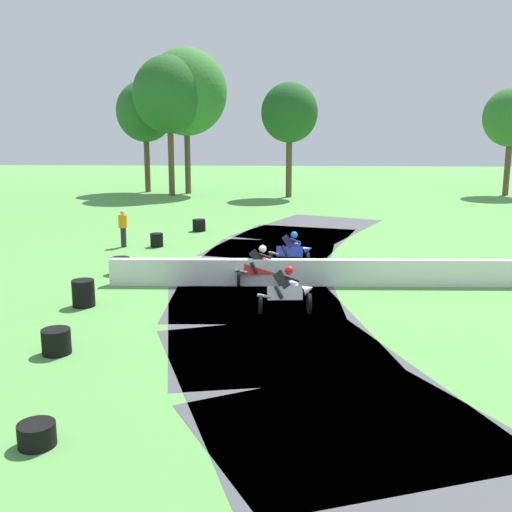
{
  "coord_description": "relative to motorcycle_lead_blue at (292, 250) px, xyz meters",
  "views": [
    {
      "loc": [
        1.03,
        -20.2,
        5.34
      ],
      "look_at": [
        0.0,
        0.51,
        0.9
      ],
      "focal_mm": 43.53,
      "sensor_mm": 36.0,
      "label": 1
    }
  ],
  "objects": [
    {
      "name": "tire_stack_far",
      "position": [
        -6.23,
        -5.56,
        -0.23
      ],
      "size": [
        0.67,
        0.67,
        0.8
      ],
      "color": "black",
      "rests_on": "ground"
    },
    {
      "name": "motorcycle_trailing_white",
      "position": [
        -0.17,
        -5.86,
        0.0
      ],
      "size": [
        1.68,
        0.93,
        1.42
      ],
      "color": "black",
      "rests_on": "ground"
    },
    {
      "name": "traffic_cone",
      "position": [
        4.77,
        -2.16,
        -0.41
      ],
      "size": [
        0.28,
        0.28,
        0.44
      ],
      "primitive_type": "cone",
      "color": "orange",
      "rests_on": "ground"
    },
    {
      "name": "track_marshal",
      "position": [
        -7.38,
        3.46,
        0.19
      ],
      "size": [
        0.34,
        0.24,
        1.63
      ],
      "color": "#232328",
      "rests_on": "ground"
    },
    {
      "name": "motorcycle_lead_blue",
      "position": [
        0.0,
        0.0,
        0.0
      ],
      "size": [
        1.7,
        0.93,
        1.42
      ],
      "color": "black",
      "rests_on": "ground"
    },
    {
      "name": "tree_mid_rise",
      "position": [
        -0.08,
        22.82,
        5.43
      ],
      "size": [
        4.09,
        4.09,
        8.25
      ],
      "color": "brown",
      "rests_on": "ground"
    },
    {
      "name": "ground_plane",
      "position": [
        -1.25,
        -2.87,
        -0.63
      ],
      "size": [
        120.0,
        120.0,
        0.0
      ],
      "primitive_type": "plane",
      "color": "#569947"
    },
    {
      "name": "tree_far_left",
      "position": [
        -7.88,
        24.87,
        7.01
      ],
      "size": [
        6.19,
        6.19,
        10.9
      ],
      "color": "brown",
      "rests_on": "ground"
    },
    {
      "name": "tire_stack_mid_a",
      "position": [
        -5.93,
        3.58,
        -0.33
      ],
      "size": [
        0.56,
        0.56,
        0.6
      ],
      "color": "black",
      "rests_on": "ground"
    },
    {
      "name": "tree_distant",
      "position": [
        -8.9,
        23.48,
        6.77
      ],
      "size": [
        5.38,
        5.38,
        10.25
      ],
      "color": "brown",
      "rests_on": "ground"
    },
    {
      "name": "motorcycle_chase_red",
      "position": [
        -1.05,
        -2.86,
        0.01
      ],
      "size": [
        1.67,
        0.92,
        1.43
      ],
      "color": "black",
      "rests_on": "ground"
    },
    {
      "name": "tree_far_right",
      "position": [
        16.37,
        24.84,
        5.13
      ],
      "size": [
        4.14,
        4.14,
        7.98
      ],
      "color": "brown",
      "rests_on": "ground"
    },
    {
      "name": "tire_stack_extra_a",
      "position": [
        -5.62,
        -9.43,
        -0.33
      ],
      "size": [
        0.68,
        0.68,
        0.6
      ],
      "color": "black",
      "rests_on": "ground"
    },
    {
      "name": "tree_behind_barrier",
      "position": [
        -11.26,
        25.8,
        5.6
      ],
      "size": [
        4.48,
        4.48,
        8.61
      ],
      "color": "brown",
      "rests_on": "ground"
    },
    {
      "name": "safety_barrier",
      "position": [
        4.16,
        -2.69,
        -0.18
      ],
      "size": [
        20.61,
        1.01,
        0.9
      ],
      "primitive_type": "cube",
      "rotation": [
        0.0,
        0.0,
        -1.54
      ],
      "color": "white",
      "rests_on": "ground"
    },
    {
      "name": "tire_stack_extra_b",
      "position": [
        -4.39,
        -13.67,
        -0.43
      ],
      "size": [
        0.64,
        0.64,
        0.4
      ],
      "color": "black",
      "rests_on": "ground"
    },
    {
      "name": "tire_stack_near",
      "position": [
        -4.63,
        7.72,
        -0.33
      ],
      "size": [
        0.66,
        0.66,
        0.6
      ],
      "color": "black",
      "rests_on": "ground"
    },
    {
      "name": "track_asphalt",
      "position": [
        -0.02,
        -2.83,
        -0.62
      ],
      "size": [
        10.31,
        33.35,
        0.01
      ],
      "color": "#47474C",
      "rests_on": "ground"
    },
    {
      "name": "tire_stack_mid_b",
      "position": [
        -6.22,
        -1.47,
        -0.33
      ],
      "size": [
        0.7,
        0.7,
        0.6
      ],
      "color": "black",
      "rests_on": "ground"
    }
  ]
}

